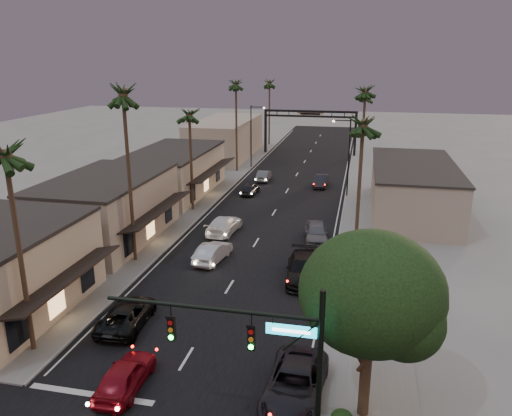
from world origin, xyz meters
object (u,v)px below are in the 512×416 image
at_px(streetlight_left, 253,131).
at_px(palm_ld, 236,82).
at_px(streetlight_right, 347,151).
at_px(curbside_near, 295,384).
at_px(oncoming_red, 125,375).
at_px(palm_lc, 189,111).
at_px(palm_ra, 363,120).
at_px(palm_far, 270,81).
at_px(corner_tree, 373,298).
at_px(curbside_black, 303,269).
at_px(palm_rb, 366,88).
at_px(palm_la, 4,147).
at_px(palm_rc, 365,94).
at_px(palm_lb, 123,90).
at_px(oncoming_pickup, 127,314).
at_px(arch, 310,121).
at_px(oncoming_silver, 213,252).
at_px(traffic_signal, 269,351).

distance_m(streetlight_left, palm_ld, 7.88).
relative_size(streetlight_right, curbside_near, 1.54).
bearing_deg(oncoming_red, palm_lc, -78.50).
bearing_deg(palm_ra, streetlight_right, 94.57).
bearing_deg(palm_lc, palm_far, 89.59).
height_order(corner_tree, curbside_black, corner_tree).
bearing_deg(streetlight_left, palm_far, 93.95).
height_order(streetlight_left, palm_lc, palm_lc).
xyz_separation_m(palm_ld, palm_rb, (17.20, -11.00, 0.00)).
relative_size(streetlight_left, palm_lc, 0.74).
relative_size(streetlight_left, curbside_near, 1.54).
bearing_deg(corner_tree, palm_la, 175.10).
bearing_deg(palm_ra, palm_rc, 90.00).
distance_m(palm_ra, palm_rb, 20.02).
height_order(palm_lb, oncoming_pickup, palm_lb).
height_order(arch, oncoming_red, arch).
distance_m(corner_tree, oncoming_pickup, 15.97).
bearing_deg(palm_far, palm_lc, -90.41).
xyz_separation_m(corner_tree, arch, (-9.48, 62.55, -0.45)).
bearing_deg(arch, streetlight_right, -74.53).
xyz_separation_m(palm_rb, oncoming_silver, (-11.13, -20.73, -11.66)).
distance_m(traffic_signal, palm_rb, 40.77).
distance_m(arch, palm_far, 12.96).
relative_size(corner_tree, streetlight_right, 0.98).
xyz_separation_m(streetlight_right, palm_ld, (-15.52, 10.00, 7.09)).
bearing_deg(streetlight_right, oncoming_silver, -113.50).
relative_size(corner_tree, oncoming_silver, 1.92).
height_order(corner_tree, arch, corner_tree).
xyz_separation_m(traffic_signal, palm_ra, (2.91, 20.00, 6.36)).
relative_size(corner_tree, palm_rc, 0.72).
relative_size(corner_tree, palm_lc, 0.72).
height_order(palm_lb, oncoming_silver, palm_lb).
height_order(palm_lb, curbside_near, palm_lb).
bearing_deg(oncoming_pickup, palm_rb, -116.91).
distance_m(palm_lc, palm_rb, 19.07).
bearing_deg(oncoming_silver, palm_far, -76.30).
xyz_separation_m(streetlight_left, curbside_near, (13.12, -50.04, -4.51)).
distance_m(streetlight_right, palm_far, 36.85).
height_order(palm_la, curbside_near, palm_la).
height_order(streetlight_right, oncoming_red, streetlight_right).
bearing_deg(palm_la, palm_lb, 90.00).
bearing_deg(traffic_signal, oncoming_pickup, 140.32).
height_order(streetlight_right, curbside_black, streetlight_right).
bearing_deg(palm_rb, streetlight_right, 149.24).
bearing_deg(oncoming_pickup, curbside_near, 152.91).
xyz_separation_m(streetlight_right, palm_la, (-15.52, -36.00, 6.11)).
height_order(corner_tree, oncoming_red, corner_tree).
bearing_deg(corner_tree, arch, 98.62).
relative_size(palm_ld, palm_ra, 1.08).
height_order(streetlight_right, palm_rc, palm_rc).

